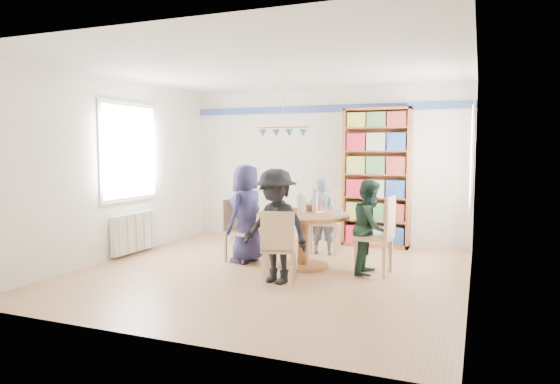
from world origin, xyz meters
The scene contains 14 objects.
ground centered at (0.00, 0.00, 0.00)m, with size 5.00×5.00×0.00m, color tan.
room_shell centered at (-0.26, 0.87, 1.65)m, with size 5.00×5.00×5.00m.
radiator centered at (-2.42, 0.30, 0.35)m, with size 0.12×1.00×0.60m.
dining_table centered at (0.32, 0.49, 0.56)m, with size 1.30×1.30×0.75m.
chair_left centered at (-0.73, 0.50, 0.50)m, with size 0.47×0.47×0.91m.
chair_right centered at (1.39, 0.46, 0.57)m, with size 0.48×0.48×1.03m.
chair_far centered at (0.31, 1.56, 0.57)m, with size 0.53×0.53×1.03m.
chair_near centered at (0.35, -0.52, 0.50)m, with size 0.49×0.49×0.91m.
person_left centered at (-0.56, 0.47, 0.71)m, with size 0.70×0.45×1.42m, color #1D1B3B.
person_right centered at (1.26, 0.46, 0.62)m, with size 0.60×0.47×1.24m, color #162D22.
person_far centered at (0.32, 1.39, 0.61)m, with size 0.44×0.29×1.21m, color gray.
person_near centered at (0.27, -0.42, 0.70)m, with size 0.91×0.52×1.41m, color black.
bookshelf centered at (0.97, 2.34, 1.15)m, with size 1.11×0.33×2.33m.
tableware centered at (0.29, 0.52, 0.82)m, with size 1.22×1.22×0.32m.
Camera 1 is at (2.57, -6.01, 1.65)m, focal length 32.00 mm.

